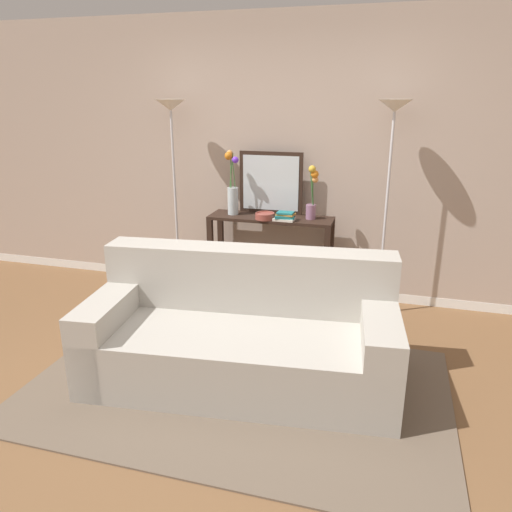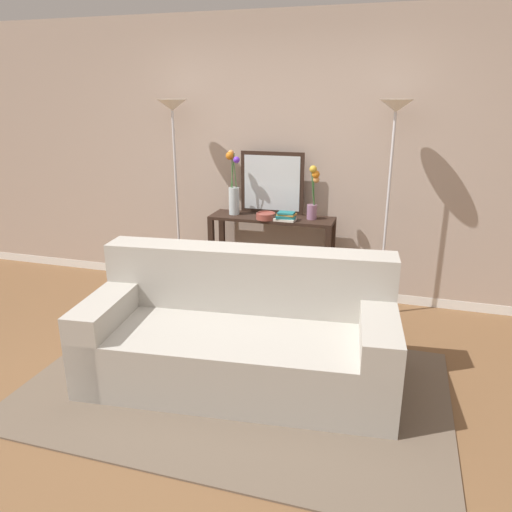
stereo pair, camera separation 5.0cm
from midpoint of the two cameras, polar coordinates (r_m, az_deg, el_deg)
ground_plane at (r=3.36m, az=-4.78°, el=-16.89°), size 16.00×16.00×0.02m
back_wall at (r=4.80m, az=4.04°, el=11.00°), size 12.00×0.15×2.64m
area_rug at (r=3.49m, az=-2.06°, el=-15.04°), size 2.83×1.77×0.01m
couch at (r=3.47m, az=-1.36°, el=-9.39°), size 2.17×1.12×0.88m
console_table at (r=4.66m, az=2.13°, el=1.33°), size 1.16×0.34×0.84m
floor_lamp_left at (r=4.76m, az=-9.20°, el=12.69°), size 0.28×0.28×1.88m
floor_lamp_right at (r=4.30m, az=15.88°, el=11.72°), size 0.28×0.28×1.88m
wall_mirror at (r=4.67m, az=2.18°, el=8.47°), size 0.61×0.02×0.58m
vase_tall_flowers at (r=4.64m, az=-2.30°, el=7.60°), size 0.13×0.10×0.60m
vase_short_flowers at (r=4.47m, az=6.97°, el=6.95°), size 0.11×0.11×0.49m
fruit_bowl at (r=4.49m, az=1.47°, el=4.68°), size 0.18×0.18×0.06m
book_stack at (r=4.45m, az=3.80°, el=4.59°), size 0.20×0.14×0.08m
book_row_under_console at (r=4.90m, az=-1.05°, el=-4.10°), size 0.39×0.18×0.13m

